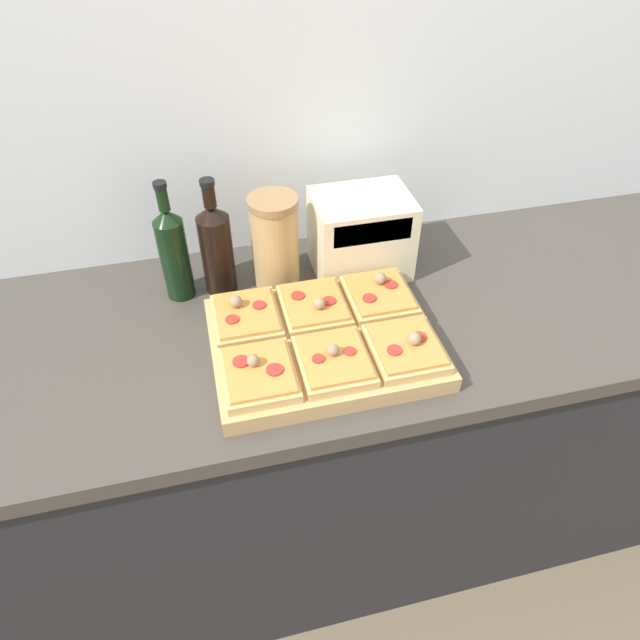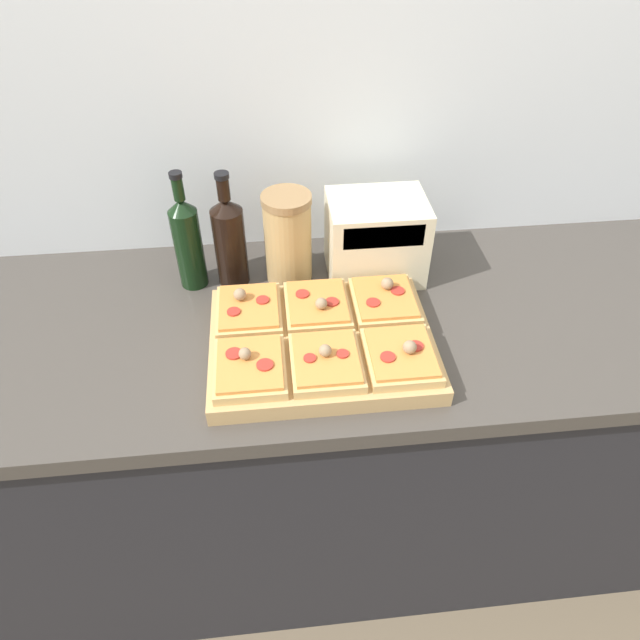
% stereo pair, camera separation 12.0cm
% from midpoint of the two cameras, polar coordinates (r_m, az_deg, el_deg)
% --- Properties ---
extents(ground_plane, '(12.00, 12.00, 0.00)m').
position_cam_midpoint_polar(ground_plane, '(1.90, 4.91, -28.05)').
color(ground_plane, brown).
extents(wall_back, '(6.00, 0.06, 2.50)m').
position_cam_midpoint_polar(wall_back, '(1.43, 3.12, 19.90)').
color(wall_back, silver).
rests_on(wall_back, ground_plane).
extents(kitchen_counter, '(2.63, 0.67, 0.92)m').
position_cam_midpoint_polar(kitchen_counter, '(1.64, 3.93, -11.88)').
color(kitchen_counter, '#232328').
rests_on(kitchen_counter, ground_plane).
extents(cutting_board, '(0.47, 0.36, 0.04)m').
position_cam_midpoint_polar(cutting_board, '(1.21, 3.00, -2.47)').
color(cutting_board, tan).
rests_on(cutting_board, kitchen_counter).
extents(pizza_slice_back_left, '(0.14, 0.16, 0.06)m').
position_cam_midpoint_polar(pizza_slice_back_left, '(1.24, -4.42, 0.94)').
color(pizza_slice_back_left, tan).
rests_on(pizza_slice_back_left, cutting_board).
extents(pizza_slice_back_center, '(0.14, 0.16, 0.05)m').
position_cam_midpoint_polar(pizza_slice_back_center, '(1.24, 2.50, 1.37)').
color(pizza_slice_back_center, tan).
rests_on(pizza_slice_back_center, cutting_board).
extents(pizza_slice_back_right, '(0.14, 0.16, 0.06)m').
position_cam_midpoint_polar(pizza_slice_back_right, '(1.27, 9.17, 1.86)').
color(pizza_slice_back_right, tan).
rests_on(pizza_slice_back_right, cutting_board).
extents(pizza_slice_front_left, '(0.14, 0.16, 0.05)m').
position_cam_midpoint_polar(pizza_slice_front_left, '(1.11, -3.98, -4.85)').
color(pizza_slice_front_left, tan).
rests_on(pizza_slice_front_left, cutting_board).
extents(pizza_slice_front_center, '(0.14, 0.16, 0.05)m').
position_cam_midpoint_polar(pizza_slice_front_center, '(1.12, 3.69, -4.28)').
color(pizza_slice_front_center, tan).
rests_on(pizza_slice_front_center, cutting_board).
extents(pizza_slice_front_right, '(0.14, 0.16, 0.06)m').
position_cam_midpoint_polar(pizza_slice_front_right, '(1.15, 11.09, -3.65)').
color(pizza_slice_front_right, tan).
rests_on(pizza_slice_front_right, cutting_board).
extents(olive_oil_bottle, '(0.07, 0.07, 0.29)m').
position_cam_midpoint_polar(olive_oil_bottle, '(1.34, -10.62, 7.65)').
color(olive_oil_bottle, black).
rests_on(olive_oil_bottle, kitchen_counter).
extents(wine_bottle, '(0.07, 0.07, 0.29)m').
position_cam_midpoint_polar(wine_bottle, '(1.34, -6.50, 7.88)').
color(wine_bottle, black).
rests_on(wine_bottle, kitchen_counter).
extents(grain_jar_tall, '(0.12, 0.12, 0.23)m').
position_cam_midpoint_polar(grain_jar_tall, '(1.35, -0.66, 8.10)').
color(grain_jar_tall, tan).
rests_on(grain_jar_tall, kitchen_counter).
extents(toaster_oven, '(0.25, 0.17, 0.20)m').
position_cam_midpoint_polar(toaster_oven, '(1.38, 8.10, 8.03)').
color(toaster_oven, beige).
rests_on(toaster_oven, kitchen_counter).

